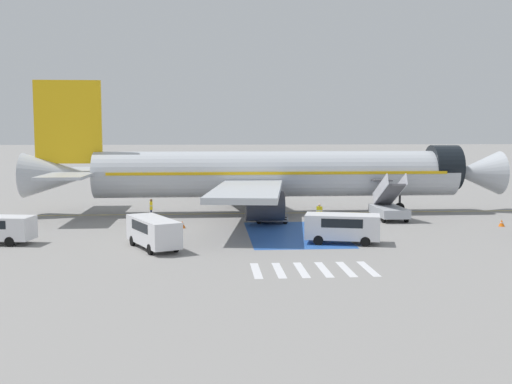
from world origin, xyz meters
The scene contains 21 objects.
ground_plane centered at (0.00, 0.00, 0.00)m, with size 600.00×600.00×0.00m, color gray.
apron_leadline_yellow centered at (-0.88, -0.02, 0.00)m, with size 0.20×76.14×0.01m, color gold.
apron_stand_patch_blue centered at (-0.88, -11.09, 0.00)m, with size 6.62×11.46×0.01m, color #2856A8.
apron_walkway_bar_0 centered at (-4.48, -22.28, 0.00)m, with size 0.44×3.60×0.01m, color silver.
apron_walkway_bar_1 centered at (-3.28, -22.28, 0.00)m, with size 0.44×3.60×0.01m, color silver.
apron_walkway_bar_2 centered at (-2.08, -22.28, 0.00)m, with size 0.44×3.60×0.01m, color silver.
apron_walkway_bar_3 centered at (-0.88, -22.28, 0.00)m, with size 0.44×3.60×0.01m, color silver.
apron_walkway_bar_4 centered at (0.32, -22.28, 0.00)m, with size 0.44×3.60×0.01m, color silver.
apron_walkway_bar_5 centered at (1.52, -22.28, 0.00)m, with size 0.44×3.60×0.01m, color silver.
airliner centered at (-1.53, -0.02, 3.52)m, with size 42.70×32.51×11.71m.
boarding_stairs_forward centered at (7.96, -4.60, 0.99)m, with size 2.20×5.23×4.00m.
fuel_tanker centered at (-10.12, 20.77, 1.69)m, with size 2.88×10.14×3.36m.
service_van_1 centered at (1.74, -14.89, 1.16)m, with size 5.16×3.20×1.91m.
service_van_3 centered at (-10.42, -15.86, 1.16)m, with size 3.88×5.53×1.92m.
baggage_cart centered at (-1.93, -5.72, 0.26)m, with size 2.74×1.77×0.87m.
ground_crew_0 centered at (-1.62, -3.47, 1.03)m, with size 0.45×0.48×1.78m.
ground_crew_1 centered at (-11.79, -3.23, 1.01)m, with size 0.25×0.44×1.74m.
ground_crew_2 centered at (1.70, -6.84, 0.95)m, with size 0.47×0.46×1.65m.
traffic_cone_0 centered at (-9.01, -7.84, 0.27)m, with size 0.49×0.49×0.55m.
traffic_cone_1 centered at (4.32, -9.73, 0.32)m, with size 0.57×0.57×0.64m.
traffic_cone_2 centered at (15.59, -8.88, 0.27)m, with size 0.48×0.48×0.53m.
Camera 1 is at (-6.84, -53.06, 7.25)m, focal length 42.00 mm.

